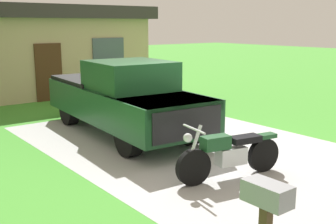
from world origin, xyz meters
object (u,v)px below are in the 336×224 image
(mailbox, at_px, (266,210))
(neighbor_house, at_px, (24,49))
(motorcycle, at_px, (229,153))
(pickup_truck, at_px, (122,97))

(mailbox, relative_size, neighbor_house, 0.13)
(motorcycle, distance_m, pickup_truck, 4.04)
(pickup_truck, relative_size, mailbox, 4.57)
(pickup_truck, distance_m, mailbox, 7.04)
(neighbor_house, bearing_deg, mailbox, -100.66)
(motorcycle, height_order, pickup_truck, pickup_truck)
(motorcycle, xyz_separation_m, mailbox, (-2.22, -2.61, 0.51))
(motorcycle, relative_size, neighbor_house, 0.23)
(neighbor_house, bearing_deg, pickup_truck, -92.53)
(motorcycle, bearing_deg, pickup_truck, 87.06)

